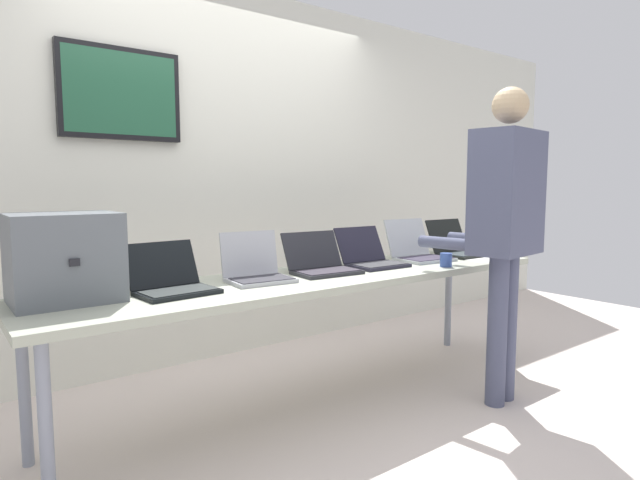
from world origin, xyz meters
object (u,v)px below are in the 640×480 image
laptop_station_2 (321,264)px  person (505,215)px  laptop_station_4 (418,251)px  equipment_box (64,258)px  laptop_station_5 (458,247)px  workbench (320,283)px  laptop_station_1 (256,270)px  laptop_station_3 (371,257)px  laptop_station_0 (172,281)px  coffee_mug (446,260)px

laptop_station_2 → person: 1.07m
laptop_station_2 → laptop_station_4: (0.84, 0.02, 0.01)m
equipment_box → laptop_station_4: size_ratio=1.11×
laptop_station_5 → laptop_station_2: bearing=179.9°
laptop_station_5 → person: (-0.46, -0.66, 0.28)m
workbench → laptop_station_1: size_ratio=8.97×
laptop_station_1 → workbench: bearing=-7.1°
laptop_station_3 → laptop_station_0: bearing=-178.5°
laptop_station_2 → coffee_mug: (0.75, -0.29, -0.01)m
equipment_box → laptop_station_3: bearing=-2.2°
equipment_box → person: person is taller
person → workbench: bearing=143.3°
laptop_station_3 → workbench: bearing=-172.6°
laptop_station_4 → coffee_mug: 0.33m
laptop_station_2 → workbench: bearing=-135.7°
laptop_station_2 → laptop_station_4: size_ratio=1.01×
equipment_box → laptop_station_5: bearing=-1.9°
laptop_station_3 → laptop_station_4: bearing=0.8°
laptop_station_2 → laptop_station_3: size_ratio=1.07×
workbench → laptop_station_4: bearing=4.2°
laptop_station_0 → coffee_mug: size_ratio=4.40×
laptop_station_3 → person: bearing=-60.5°
laptop_station_3 → laptop_station_5: bearing=-1.1°
laptop_station_3 → laptop_station_5: 0.84m
laptop_station_2 → laptop_station_5: laptop_station_5 is taller
laptop_station_2 → person: person is taller
laptop_station_1 → coffee_mug: laptop_station_1 is taller
laptop_station_0 → person: bearing=-20.9°
workbench → laptop_station_1: bearing=172.9°
laptop_station_4 → laptop_station_3: bearing=-179.2°
workbench → laptop_station_0: (-0.85, 0.02, 0.10)m
laptop_station_1 → coffee_mug: 1.21m
workbench → laptop_station_5: 1.30m
workbench → equipment_box: bearing=174.4°
laptop_station_4 → laptop_station_5: 0.40m
equipment_box → coffee_mug: (2.08, -0.38, -0.15)m
equipment_box → laptop_station_5: size_ratio=1.18×
laptop_station_2 → equipment_box: bearing=176.5°
laptop_station_3 → person: (0.38, -0.68, 0.28)m
workbench → coffee_mug: (0.79, -0.25, 0.09)m
person → coffee_mug: (-0.04, 0.37, -0.30)m
laptop_station_1 → laptop_station_2: (0.43, -0.00, -0.01)m
laptop_station_1 → person: bearing=-28.8°
laptop_station_4 → laptop_station_5: size_ratio=1.06×
laptop_station_5 → person: size_ratio=0.20×
workbench → person: 1.11m
laptop_station_1 → laptop_station_4: laptop_station_4 is taller
laptop_station_2 → laptop_station_1: bearing=179.4°
equipment_box → laptop_station_0: size_ratio=1.16×
laptop_station_5 → laptop_station_4: bearing=176.8°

